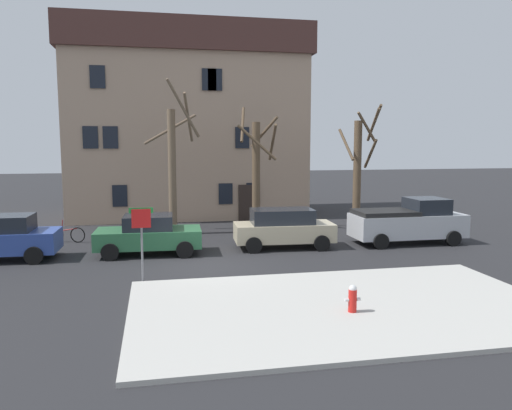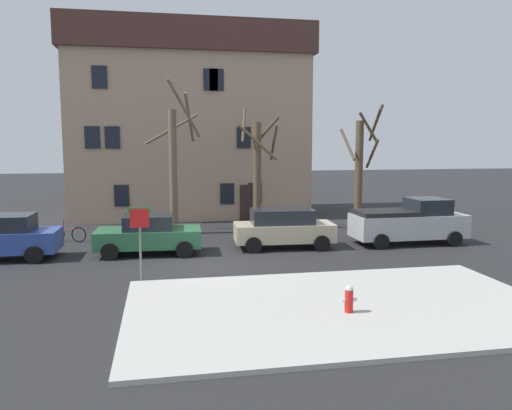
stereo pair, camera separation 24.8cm
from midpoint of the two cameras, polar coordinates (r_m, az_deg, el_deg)
name	(u,v)px [view 2 (the right image)]	position (r m, az deg, el deg)	size (l,w,h in m)	color
ground_plane	(207,266)	(18.79, -5.18, -6.89)	(120.00, 120.00, 0.00)	#262628
sidewalk_slab	(341,307)	(14.27, 10.08, -11.29)	(11.62, 6.92, 0.12)	#B7B5AD
building_main	(189,122)	(32.02, -7.35, 9.30)	(14.44, 7.20, 11.40)	tan
tree_bare_near	(174,164)	(25.02, -8.95, 4.56)	(2.73, 2.77, 7.44)	brown
tree_bare_mid	(258,170)	(25.98, 0.47, 4.04)	(2.34, 2.36, 6.36)	brown
tree_bare_far	(361,166)	(27.91, 12.01, 4.33)	(1.98, 1.92, 6.53)	brown
car_green_sedan	(149,234)	(20.94, -11.74, -3.28)	(4.27, 2.22, 1.62)	#2D6B42
car_beige_wagon	(283,228)	(21.68, 3.46, -2.59)	(4.32, 2.15, 1.70)	#C6B793
pickup_truck_silver	(409,222)	(23.62, 17.27, -1.86)	(5.04, 2.13, 2.04)	#B7BABF
fire_hydrant	(349,298)	(13.59, 11.02, -10.34)	(0.42, 0.22, 0.73)	red
street_sign_pole	(140,230)	(16.47, -12.61, -2.81)	(0.76, 0.07, 2.48)	slate
bicycle_leaning	(68,234)	(24.56, -20.26, -3.10)	(1.68, 0.60, 1.03)	black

